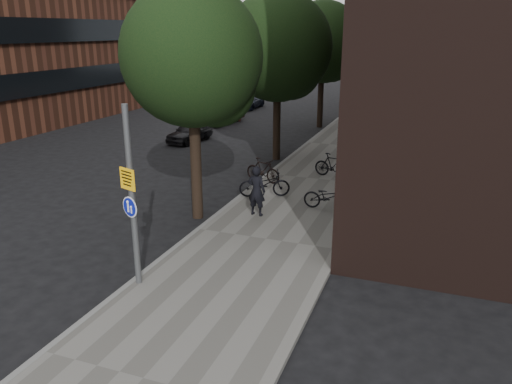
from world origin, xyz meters
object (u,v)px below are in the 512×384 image
at_px(pedestrian, 257,191).
at_px(parked_bike_facade_near, 329,197).
at_px(signpost, 132,197).
at_px(parked_car_near, 190,132).

height_order(pedestrian, parked_bike_facade_near, pedestrian).
distance_m(pedestrian, parked_bike_facade_near, 2.57).
bearing_deg(signpost, parked_bike_facade_near, 83.93).
xyz_separation_m(pedestrian, parked_bike_facade_near, (2.14, 1.36, -0.39)).
bearing_deg(parked_bike_facade_near, pedestrian, 123.11).
relative_size(signpost, parked_bike_facade_near, 2.51).
bearing_deg(parked_bike_facade_near, parked_car_near, 49.65).
xyz_separation_m(parked_bike_facade_near, parked_car_near, (-9.86, 8.59, -0.02)).
relative_size(signpost, pedestrian, 2.58).
height_order(signpost, parked_car_near, signpost).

